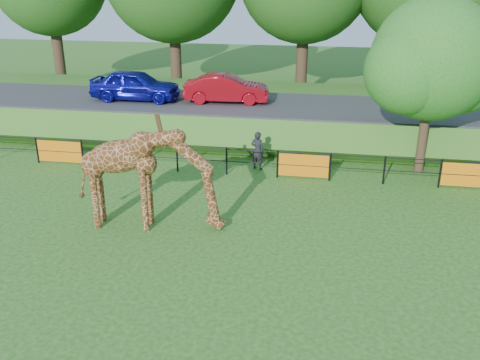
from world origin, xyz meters
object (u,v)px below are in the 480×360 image
(giraffe, at_px, (150,179))
(car_red, at_px, (227,89))
(tree_east, at_px, (435,63))
(visitor, at_px, (258,150))
(car_blue, at_px, (135,85))

(giraffe, bearing_deg, car_red, 85.00)
(giraffe, height_order, tree_east, tree_east)
(visitor, bearing_deg, giraffe, 83.57)
(car_red, xyz_separation_m, visitor, (2.27, -5.22, -1.31))
(car_blue, bearing_deg, visitor, -126.23)
(tree_east, bearing_deg, car_red, 153.36)
(visitor, height_order, tree_east, tree_east)
(giraffe, relative_size, car_blue, 1.03)
(giraffe, bearing_deg, car_blue, 108.40)
(tree_east, bearing_deg, giraffe, -144.38)
(car_blue, bearing_deg, giraffe, -158.39)
(car_red, relative_size, visitor, 2.61)
(car_blue, relative_size, car_red, 1.07)
(car_blue, distance_m, visitor, 8.51)
(car_blue, bearing_deg, car_red, -86.61)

